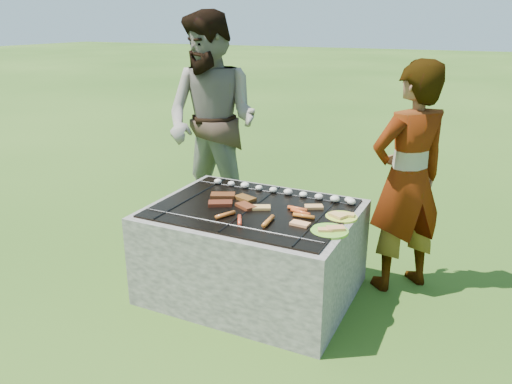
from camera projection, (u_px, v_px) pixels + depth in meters
lawn at (253, 291)px, 3.41m from camera, size 60.00×60.00×0.00m
fire_pit at (253, 254)px, 3.32m from camera, size 1.30×1.00×0.62m
mushrooms at (291, 192)px, 3.42m from camera, size 1.06×0.09×0.04m
pork_slabs at (231, 200)px, 3.30m from camera, size 0.40×0.30×0.02m
sausages at (271, 216)px, 3.03m from camera, size 0.55×0.41×0.03m
bread_on_grate at (289, 212)px, 3.11m from camera, size 0.45×0.39×0.02m
plate_far at (341, 217)px, 3.06m from camera, size 0.25×0.25×0.03m
plate_near at (330, 231)px, 2.86m from camera, size 0.24×0.24×0.03m
cook at (408, 180)px, 3.24m from camera, size 0.65×0.66×1.54m
bystander at (212, 122)px, 4.28m from camera, size 0.97×0.79×1.84m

